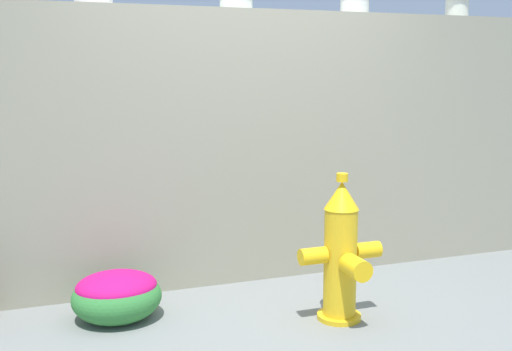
# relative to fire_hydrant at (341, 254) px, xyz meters

# --- Properties ---
(ground_plane) EXTENTS (24.00, 24.00, 0.00)m
(ground_plane) POSITION_rel_fire_hydrant_xyz_m (-0.35, 0.14, -0.41)
(ground_plane) COLOR slate
(stone_wall) EXTENTS (6.35, 0.39, 1.94)m
(stone_wall) POSITION_rel_fire_hydrant_xyz_m (-0.35, 1.05, 0.55)
(stone_wall) COLOR gray
(stone_wall) RESTS_ON ground
(fire_hydrant) EXTENTS (0.53, 0.42, 0.91)m
(fire_hydrant) POSITION_rel_fire_hydrant_xyz_m (0.00, 0.00, 0.00)
(fire_hydrant) COLOR yellow
(fire_hydrant) RESTS_ON ground
(flower_bush_left) EXTENTS (0.55, 0.49, 0.31)m
(flower_bush_left) POSITION_rel_fire_hydrant_xyz_m (-1.29, 0.47, -0.25)
(flower_bush_left) COLOR #348139
(flower_bush_left) RESTS_ON ground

